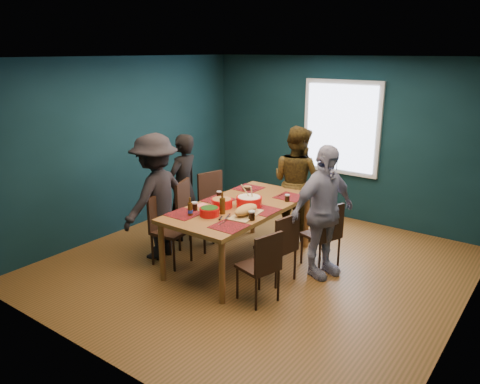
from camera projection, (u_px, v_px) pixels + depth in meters
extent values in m
cube|color=brown|center=(257.00, 266.00, 6.29)|extent=(5.00, 5.00, 0.01)
cube|color=beige|center=(259.00, 57.00, 5.51)|extent=(5.00, 5.00, 0.01)
cube|color=#0F2B33|center=(125.00, 146.00, 7.31)|extent=(0.01, 5.00, 2.70)
cube|color=#0F2B33|center=(473.00, 206.00, 4.49)|extent=(0.01, 5.00, 2.70)
cube|color=#0F2B33|center=(341.00, 139.00, 7.83)|extent=(5.00, 0.01, 2.70)
cube|color=#0F2B33|center=(93.00, 226.00, 3.97)|extent=(5.00, 0.01, 2.70)
cube|color=silver|center=(341.00, 128.00, 7.75)|extent=(1.35, 0.06, 1.55)
cube|color=olive|center=(240.00, 207.00, 6.18)|extent=(1.08, 2.16, 0.05)
cylinder|color=olive|center=(162.00, 252.00, 5.80)|extent=(0.08, 0.08, 0.77)
cylinder|color=olive|center=(222.00, 272.00, 5.26)|extent=(0.08, 0.08, 0.77)
cylinder|color=olive|center=(253.00, 210.00, 7.33)|extent=(0.08, 0.08, 0.77)
cylinder|color=olive|center=(307.00, 222.00, 6.80)|extent=(0.08, 0.08, 0.77)
cube|color=black|center=(218.00, 207.00, 7.18)|extent=(0.55, 0.55, 0.04)
cube|color=black|center=(210.00, 187.00, 7.25)|extent=(0.16, 0.44, 0.49)
cylinder|color=black|center=(201.00, 221.00, 7.28)|extent=(0.03, 0.03, 0.46)
cylinder|color=black|center=(215.00, 228.00, 7.00)|extent=(0.03, 0.03, 0.46)
cylinder|color=black|center=(221.00, 216.00, 7.51)|extent=(0.03, 0.03, 0.46)
cylinder|color=black|center=(235.00, 223.00, 7.22)|extent=(0.03, 0.03, 0.46)
cube|color=black|center=(196.00, 216.00, 6.76)|extent=(0.57, 0.57, 0.04)
cube|color=black|center=(183.00, 198.00, 6.73)|extent=(0.19, 0.44, 0.49)
cylinder|color=black|center=(179.00, 236.00, 6.70)|extent=(0.03, 0.03, 0.46)
cylinder|color=black|center=(205.00, 239.00, 6.60)|extent=(0.03, 0.03, 0.46)
cylinder|color=black|center=(190.00, 227.00, 7.06)|extent=(0.03, 0.03, 0.46)
cylinder|color=black|center=(214.00, 229.00, 6.95)|extent=(0.03, 0.03, 0.46)
cube|color=black|center=(171.00, 231.00, 6.25)|extent=(0.47, 0.47, 0.04)
cube|color=black|center=(159.00, 211.00, 6.27)|extent=(0.08, 0.43, 0.47)
cylinder|color=black|center=(152.00, 250.00, 6.26)|extent=(0.03, 0.03, 0.44)
cylinder|color=black|center=(174.00, 256.00, 6.08)|extent=(0.03, 0.03, 0.44)
cylinder|color=black|center=(170.00, 241.00, 6.56)|extent=(0.03, 0.03, 0.44)
cylinder|color=black|center=(191.00, 246.00, 6.38)|extent=(0.03, 0.03, 0.44)
cube|color=black|center=(321.00, 235.00, 6.20)|extent=(0.51, 0.51, 0.04)
cube|color=black|center=(332.00, 222.00, 5.99)|extent=(0.17, 0.39, 0.44)
cylinder|color=black|center=(302.00, 249.00, 6.31)|extent=(0.03, 0.03, 0.41)
cylinder|color=black|center=(320.00, 258.00, 6.04)|extent=(0.03, 0.03, 0.41)
cylinder|color=black|center=(320.00, 244.00, 6.49)|extent=(0.03, 0.03, 0.41)
cylinder|color=black|center=(339.00, 252.00, 6.22)|extent=(0.03, 0.03, 0.41)
cube|color=black|center=(276.00, 248.00, 5.81)|extent=(0.47, 0.47, 0.04)
cube|color=black|center=(287.00, 234.00, 5.61)|extent=(0.12, 0.40, 0.44)
cylinder|color=black|center=(256.00, 264.00, 5.89)|extent=(0.03, 0.03, 0.41)
cylinder|color=black|center=(276.00, 273.00, 5.64)|extent=(0.03, 0.03, 0.41)
cylinder|color=black|center=(275.00, 256.00, 6.11)|extent=(0.03, 0.03, 0.41)
cylinder|color=black|center=(295.00, 264.00, 5.86)|extent=(0.03, 0.03, 0.41)
cube|color=black|center=(258.00, 267.00, 5.32)|extent=(0.48, 0.48, 0.04)
cube|color=black|center=(269.00, 253.00, 5.12)|extent=(0.14, 0.39, 0.43)
cylinder|color=black|center=(237.00, 283.00, 5.41)|extent=(0.03, 0.03, 0.40)
cylinder|color=black|center=(256.00, 294.00, 5.16)|extent=(0.03, 0.03, 0.40)
cylinder|color=black|center=(259.00, 275.00, 5.61)|extent=(0.03, 0.03, 0.40)
cylinder|color=black|center=(278.00, 285.00, 5.36)|extent=(0.03, 0.03, 0.40)
imported|color=black|center=(183.00, 188.00, 7.01)|extent=(0.43, 0.61, 1.62)
imported|color=black|center=(296.00, 182.00, 7.14)|extent=(0.91, 0.76, 1.71)
imported|color=white|center=(323.00, 212.00, 5.83)|extent=(0.72, 1.08, 1.70)
imported|color=black|center=(156.00, 197.00, 6.36)|extent=(0.74, 1.17, 1.74)
cylinder|color=red|center=(222.00, 203.00, 6.08)|extent=(0.28, 0.28, 0.11)
cylinder|color=#5E9335|center=(222.00, 199.00, 6.06)|extent=(0.24, 0.24, 0.02)
cylinder|color=red|center=(249.00, 202.00, 6.09)|extent=(0.33, 0.33, 0.13)
cylinder|color=#F8F0CB|center=(249.00, 197.00, 6.07)|extent=(0.29, 0.29, 0.02)
cylinder|color=tan|center=(252.00, 194.00, 6.03)|extent=(0.10, 0.18, 0.27)
cylinder|color=tan|center=(247.00, 193.00, 6.08)|extent=(0.08, 0.19, 0.27)
cylinder|color=red|center=(209.00, 212.00, 5.76)|extent=(0.25, 0.25, 0.10)
cylinder|color=#174010|center=(209.00, 208.00, 5.75)|extent=(0.22, 0.22, 0.02)
cube|color=tan|center=(246.00, 215.00, 5.77)|extent=(0.32, 0.54, 0.02)
ellipsoid|color=gold|center=(246.00, 210.00, 5.75)|extent=(0.24, 0.43, 0.12)
cube|color=#ADACB3|center=(228.00, 216.00, 5.68)|extent=(0.10, 0.20, 0.00)
cylinder|color=black|center=(220.00, 218.00, 5.60)|extent=(0.06, 0.11, 0.02)
sphere|color=#225713|center=(241.00, 212.00, 5.66)|extent=(0.04, 0.04, 0.04)
sphere|color=#225713|center=(246.00, 209.00, 5.75)|extent=(0.04, 0.04, 0.04)
sphere|color=#225713|center=(251.00, 207.00, 5.83)|extent=(0.04, 0.04, 0.04)
cylinder|color=black|center=(247.00, 188.00, 6.83)|extent=(0.14, 0.14, 0.05)
cylinder|color=#5E9335|center=(247.00, 187.00, 6.83)|extent=(0.11, 0.11, 0.01)
cylinder|color=#42270B|center=(190.00, 209.00, 5.76)|extent=(0.06, 0.06, 0.17)
cylinder|color=#42270B|center=(190.00, 200.00, 5.72)|extent=(0.02, 0.02, 0.07)
cylinder|color=#1839AD|center=(190.00, 211.00, 5.76)|extent=(0.06, 0.06, 0.04)
cylinder|color=#42270B|center=(222.00, 206.00, 5.83)|extent=(0.07, 0.07, 0.20)
cylinder|color=#42270B|center=(222.00, 195.00, 5.78)|extent=(0.03, 0.03, 0.08)
cylinder|color=black|center=(195.00, 206.00, 5.95)|extent=(0.08, 0.08, 0.11)
cylinder|color=silver|center=(194.00, 203.00, 5.94)|extent=(0.08, 0.08, 0.02)
cylinder|color=black|center=(252.00, 216.00, 5.62)|extent=(0.08, 0.08, 0.11)
cylinder|color=silver|center=(252.00, 212.00, 5.60)|extent=(0.08, 0.08, 0.02)
cylinder|color=black|center=(287.00, 198.00, 6.32)|extent=(0.06, 0.06, 0.09)
cylinder|color=silver|center=(287.00, 195.00, 6.30)|extent=(0.07, 0.07, 0.01)
cylinder|color=black|center=(219.00, 195.00, 6.47)|extent=(0.06, 0.06, 0.09)
cylinder|color=silver|center=(219.00, 192.00, 6.46)|extent=(0.07, 0.07, 0.01)
cube|color=#F47366|center=(270.00, 209.00, 6.02)|extent=(0.16, 0.16, 0.00)
cube|color=#F47366|center=(202.00, 205.00, 6.16)|extent=(0.18, 0.18, 0.00)
cube|color=#F47366|center=(228.00, 227.00, 5.41)|extent=(0.16, 0.16, 0.00)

